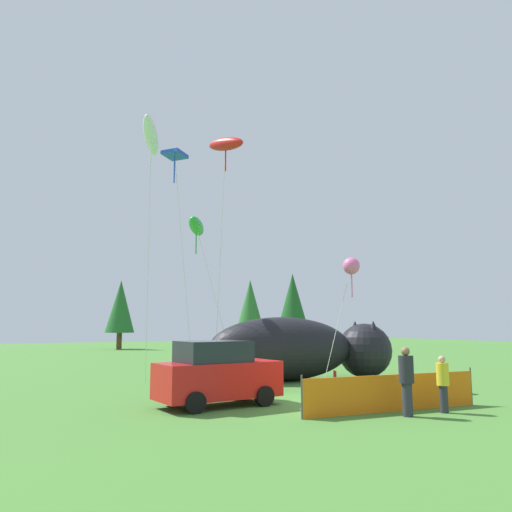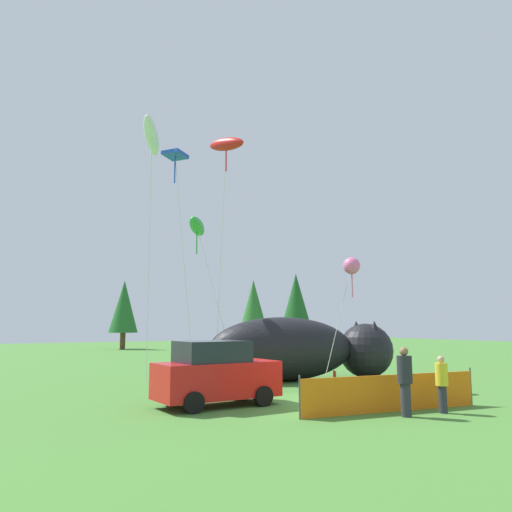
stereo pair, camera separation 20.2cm
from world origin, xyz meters
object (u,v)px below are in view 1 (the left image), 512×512
at_px(inflatable_cat, 300,351).
at_px(spectator_in_blue_shirt, 443,381).
at_px(spectator_in_black_shirt, 406,378).
at_px(parked_car, 217,374).
at_px(kite_pink_octopus, 351,267).
at_px(kite_red_lizard, 226,145).
at_px(kite_green_fish, 196,227).
at_px(kite_white_ghost, 151,137).
at_px(kite_blue_box, 175,160).
at_px(folding_chair, 332,381).

relative_size(inflatable_cat, spectator_in_blue_shirt, 5.61).
bearing_deg(spectator_in_black_shirt, parked_car, 132.28).
bearing_deg(kite_pink_octopus, kite_red_lizard, 132.08).
distance_m(inflatable_cat, kite_green_fish, 7.50).
distance_m(parked_car, kite_green_fish, 9.12).
xyz_separation_m(kite_red_lizard, kite_green_fish, (-0.92, 1.12, -3.77)).
relative_size(kite_pink_octopus, kite_white_ghost, 0.45).
bearing_deg(kite_white_ghost, kite_green_fish, -1.88).
bearing_deg(kite_blue_box, inflatable_cat, -10.83).
bearing_deg(folding_chair, parked_car, 28.03).
bearing_deg(folding_chair, kite_white_ghost, -25.57).
bearing_deg(inflatable_cat, kite_blue_box, -178.92).
height_order(spectator_in_black_shirt, kite_red_lizard, kite_red_lizard).
height_order(folding_chair, inflatable_cat, inflatable_cat).
bearing_deg(kite_green_fish, folding_chair, -68.51).
distance_m(spectator_in_black_shirt, kite_pink_octopus, 7.27).
height_order(spectator_in_black_shirt, kite_pink_octopus, kite_pink_octopus).
height_order(kite_white_ghost, kite_blue_box, kite_white_ghost).
bearing_deg(spectator_in_black_shirt, kite_white_ghost, 110.94).
xyz_separation_m(parked_car, spectator_in_blue_shirt, (5.24, -4.36, -0.11)).
xyz_separation_m(kite_red_lizard, kite_blue_box, (-2.31, 0.40, -0.99)).
relative_size(parked_car, inflatable_cat, 0.43).
relative_size(parked_car, kite_pink_octopus, 0.75).
bearing_deg(spectator_in_blue_shirt, kite_pink_octopus, 75.43).
bearing_deg(spectator_in_blue_shirt, inflatable_cat, 82.28).
distance_m(inflatable_cat, kite_red_lizard, 10.16).
relative_size(spectator_in_blue_shirt, kite_blue_box, 0.16).
distance_m(spectator_in_black_shirt, kite_green_fish, 12.48).
bearing_deg(spectator_in_black_shirt, inflatable_cat, 73.80).
relative_size(parked_car, spectator_in_blue_shirt, 2.44).
distance_m(inflatable_cat, kite_blue_box, 10.40).
bearing_deg(kite_white_ghost, kite_blue_box, -42.08).
bearing_deg(parked_car, kite_pink_octopus, 7.15).
height_order(inflatable_cat, kite_white_ghost, kite_white_ghost).
xyz_separation_m(kite_pink_octopus, kite_blue_box, (-6.09, 4.59, 4.91)).
distance_m(spectator_in_black_shirt, kite_white_ghost, 15.31).
xyz_separation_m(spectator_in_black_shirt, spectator_in_blue_shirt, (1.37, -0.11, -0.16)).
xyz_separation_m(spectator_in_black_shirt, kite_red_lizard, (-0.96, 9.65, 9.78)).
xyz_separation_m(spectator_in_black_shirt, kite_blue_box, (-3.27, 10.06, 8.79)).
bearing_deg(kite_pink_octopus, inflatable_cat, 93.69).
xyz_separation_m(inflatable_cat, kite_red_lizard, (-3.55, 0.72, 9.49)).
distance_m(spectator_in_blue_shirt, kite_green_fish, 12.92).
xyz_separation_m(kite_green_fish, kite_white_ghost, (-2.27, 0.07, 3.96)).
relative_size(kite_red_lizard, kite_blue_box, 1.12).
bearing_deg(kite_red_lizard, inflatable_cat, -11.45).
bearing_deg(kite_green_fish, inflatable_cat, -22.36).
xyz_separation_m(spectator_in_blue_shirt, kite_white_ghost, (-5.52, 10.96, 10.12)).
xyz_separation_m(kite_pink_octopus, kite_red_lizard, (-3.78, 4.18, 5.90)).
height_order(folding_chair, kite_red_lizard, kite_red_lizard).
bearing_deg(folding_chair, kite_pink_octopus, -121.74).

